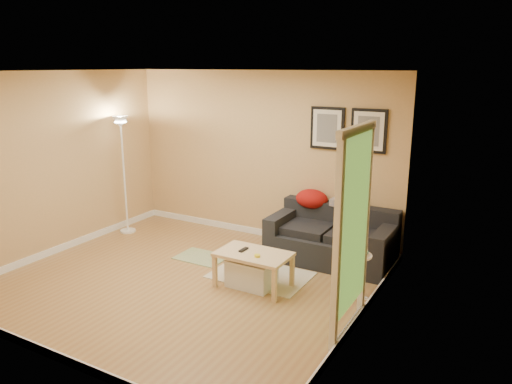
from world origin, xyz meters
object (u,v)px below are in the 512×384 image
Objects in this scene: sofa at (331,236)px; side_table at (356,276)px; coffee_table at (254,270)px; storage_bin at (252,272)px; floor_lamp at (124,178)px; book_stack at (358,252)px.

side_table is at bearing -53.89° from sofa.
coffee_table is 1.24m from side_table.
sofa is 2.96× the size of storage_bin.
floor_lamp reaches higher than sofa.
side_table is 2.19× the size of book_stack.
side_table is 0.28× the size of floor_lamp.
storage_bin is at bearing -15.33° from floor_lamp.
storage_bin is at bearing 177.22° from book_stack.
floor_lamp reaches higher than side_table.
storage_bin is 1.07× the size of side_table.
coffee_table is at bearing -113.02° from sofa.
floor_lamp is (-3.37, -0.47, 0.53)m from sofa.
floor_lamp is at bearing 164.67° from storage_bin.
sofa is at bearing 108.68° from book_stack.
book_stack is (1.20, 0.34, 0.35)m from coffee_table.
book_stack is at bearing -42.88° from side_table.
storage_bin is (-0.57, -1.24, -0.20)m from sofa.
sofa reaches higher than book_stack.
storage_bin is 1.27m from side_table.
sofa is at bearing 7.92° from floor_lamp.
book_stack is at bearing -53.71° from sofa.
side_table reaches higher than storage_bin.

